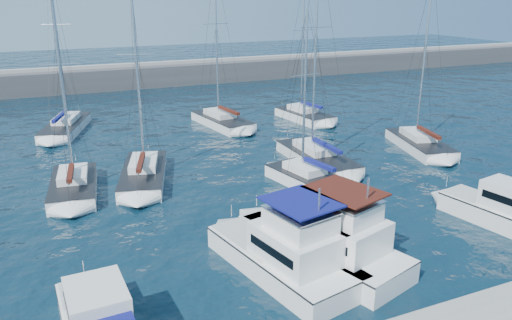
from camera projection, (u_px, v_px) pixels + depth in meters
name	position (u px, v px, depth m)	size (l,w,h in m)	color
ground	(299.00, 229.00, 29.91)	(220.00, 220.00, 0.00)	black
breakwater	(134.00, 79.00, 74.71)	(160.00, 6.00, 4.45)	#424244
motor_yacht_port_inner	(288.00, 254.00, 24.79)	(5.44, 9.33, 4.69)	white
motor_yacht_stbd_inner	(328.00, 241.00, 26.06)	(6.26, 10.27, 4.69)	white
motor_yacht_stbd_outer	(500.00, 210.00, 30.25)	(3.60, 6.84, 3.20)	silver
sailboat_mid_a	(74.00, 186.00, 35.08)	(3.97, 7.84, 14.25)	white
sailboat_mid_b	(144.00, 174.00, 37.42)	(5.36, 9.29, 14.83)	white
sailboat_mid_c	(308.00, 179.00, 36.50)	(4.24, 7.29, 12.73)	white
sailboat_mid_d	(317.00, 157.00, 41.16)	(3.24, 9.15, 17.54)	silver
sailboat_mid_e	(420.00, 144.00, 44.87)	(5.09, 8.90, 15.56)	silver
sailboat_back_a	(66.00, 126.00, 50.54)	(5.89, 9.93, 16.88)	white
sailboat_back_b	(222.00, 121.00, 52.73)	(4.50, 9.01, 16.79)	silver
sailboat_back_c	(305.00, 115.00, 55.06)	(4.06, 7.81, 15.46)	white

